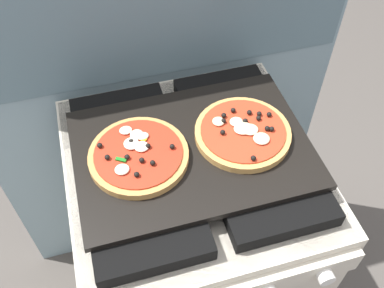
% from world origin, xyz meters
% --- Properties ---
extents(kitchen_backsplash, '(1.10, 0.09, 1.55)m').
position_xyz_m(kitchen_backsplash, '(0.00, 0.33, 0.79)').
color(kitchen_backsplash, '#7A939E').
rests_on(kitchen_backsplash, ground_plane).
extents(stove, '(0.60, 0.64, 0.90)m').
position_xyz_m(stove, '(-0.00, -0.00, 0.45)').
color(stove, beige).
rests_on(stove, ground_plane).
extents(baking_tray, '(0.54, 0.38, 0.02)m').
position_xyz_m(baking_tray, '(0.00, 0.00, 0.91)').
color(baking_tray, black).
rests_on(baking_tray, stove).
extents(pizza_left, '(0.22, 0.22, 0.03)m').
position_xyz_m(pizza_left, '(-0.12, 0.00, 0.93)').
color(pizza_left, '#C18947').
rests_on(pizza_left, baking_tray).
extents(pizza_right, '(0.22, 0.22, 0.03)m').
position_xyz_m(pizza_right, '(0.12, -0.00, 0.93)').
color(pizza_right, tan).
rests_on(pizza_right, baking_tray).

